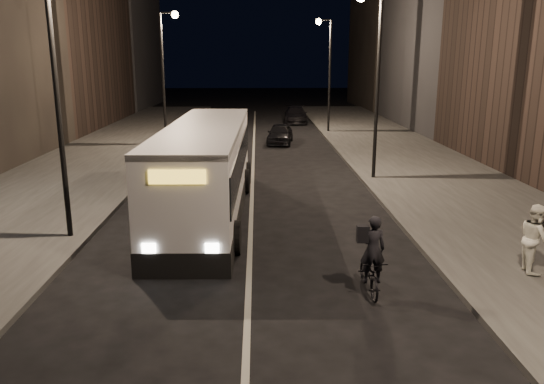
{
  "coord_description": "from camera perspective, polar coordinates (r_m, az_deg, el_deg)",
  "views": [
    {
      "loc": [
        0.25,
        -11.82,
        5.52
      ],
      "look_at": [
        0.68,
        4.03,
        1.5
      ],
      "focal_mm": 35.0,
      "sensor_mm": 36.0,
      "label": 1
    }
  ],
  "objects": [
    {
      "name": "car_near",
      "position": [
        35.21,
        0.87,
        6.29
      ],
      "size": [
        2.02,
        4.03,
        1.32
      ],
      "primitive_type": "imported",
      "rotation": [
        0.0,
        0.0,
        -0.12
      ],
      "color": "black",
      "rests_on": "ground"
    },
    {
      "name": "sidewalk_right",
      "position": [
        27.65,
        15.84,
        2.33
      ],
      "size": [
        7.0,
        70.0,
        0.16
      ],
      "primitive_type": "cube",
      "color": "#353533",
      "rests_on": "ground"
    },
    {
      "name": "streetlight_right_mid",
      "position": [
        24.36,
        10.78,
        13.61
      ],
      "size": [
        1.2,
        0.44,
        8.12
      ],
      "color": "black",
      "rests_on": "sidewalk_right"
    },
    {
      "name": "streetlight_right_far",
      "position": [
        40.14,
        5.87,
        13.93
      ],
      "size": [
        1.2,
        0.44,
        8.12
      ],
      "color": "black",
      "rests_on": "sidewalk_right"
    },
    {
      "name": "streetlight_left_far",
      "position": [
        34.28,
        -11.27,
        13.7
      ],
      "size": [
        1.2,
        0.44,
        8.12
      ],
      "color": "black",
      "rests_on": "sidewalk_left"
    },
    {
      "name": "streetlight_left_near",
      "position": [
        16.77,
        -21.56,
        12.72
      ],
      "size": [
        1.2,
        0.44,
        8.12
      ],
      "color": "black",
      "rests_on": "sidewalk_left"
    },
    {
      "name": "cyclist_on_bicycle",
      "position": [
        13.02,
        10.54,
        -7.93
      ],
      "size": [
        0.65,
        1.74,
        1.99
      ],
      "rotation": [
        0.0,
        0.0,
        0.03
      ],
      "color": "black",
      "rests_on": "ground"
    },
    {
      "name": "pedestrian_woman",
      "position": [
        15.13,
        26.45,
        -4.49
      ],
      "size": [
        0.8,
        0.96,
        1.79
      ],
      "primitive_type": "imported",
      "rotation": [
        0.0,
        0.0,
        1.43
      ],
      "color": "white",
      "rests_on": "sidewalk_right"
    },
    {
      "name": "ground",
      "position": [
        13.05,
        -2.56,
        -10.82
      ],
      "size": [
        180.0,
        180.0,
        0.0
      ],
      "primitive_type": "plane",
      "color": "black",
      "rests_on": "ground"
    },
    {
      "name": "sidewalk_left",
      "position": [
        27.8,
        -19.9,
        2.08
      ],
      "size": [
        7.0,
        70.0,
        0.16
      ],
      "primitive_type": "cube",
      "color": "#353533",
      "rests_on": "ground"
    },
    {
      "name": "car_far",
      "position": [
        46.76,
        2.57,
        8.28
      ],
      "size": [
        2.07,
        4.79,
        1.37
      ],
      "primitive_type": "imported",
      "rotation": [
        0.0,
        0.0,
        -0.03
      ],
      "color": "black",
      "rests_on": "ground"
    },
    {
      "name": "city_bus",
      "position": [
        19.17,
        -7.08,
        2.81
      ],
      "size": [
        3.04,
        12.09,
        3.24
      ],
      "rotation": [
        0.0,
        0.0,
        -0.02
      ],
      "color": "white",
      "rests_on": "ground"
    },
    {
      "name": "car_mid",
      "position": [
        41.38,
        -6.96,
        7.33
      ],
      "size": [
        1.76,
        3.92,
        1.25
      ],
      "primitive_type": "imported",
      "rotation": [
        0.0,
        0.0,
        3.02
      ],
      "color": "#3B3B3E",
      "rests_on": "ground"
    }
  ]
}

